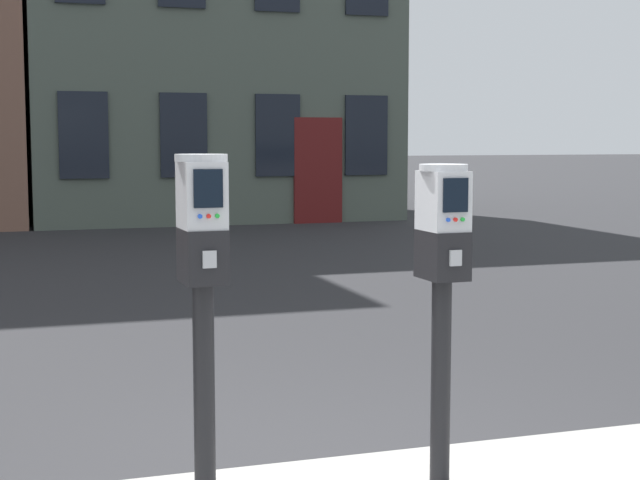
{
  "coord_description": "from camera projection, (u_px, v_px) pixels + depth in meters",
  "views": [
    {
      "loc": [
        -1.56,
        -4.21,
        1.71
      ],
      "look_at": [
        -0.23,
        -0.18,
        1.26
      ],
      "focal_mm": 54.73,
      "sensor_mm": 36.0,
      "label": 1
    }
  ],
  "objects": [
    {
      "name": "parking_meter_near_kerb",
      "position": [
        203.0,
        268.0,
        4.01
      ],
      "size": [
        0.22,
        0.25,
        1.5
      ],
      "rotation": [
        0.0,
        0.0,
        -1.54
      ],
      "color": "black",
      "rests_on": "sidewalk_slab"
    },
    {
      "name": "parking_meter_twin_adjacent",
      "position": [
        442.0,
        265.0,
        4.36
      ],
      "size": [
        0.22,
        0.25,
        1.45
      ],
      "rotation": [
        0.0,
        0.0,
        -1.54
      ],
      "color": "black",
      "rests_on": "sidewalk_slab"
    }
  ]
}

